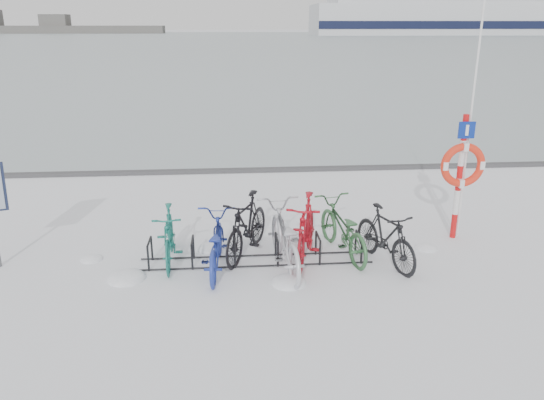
# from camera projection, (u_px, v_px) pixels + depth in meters

# --- Properties ---
(ground) EXTENTS (900.00, 900.00, 0.00)m
(ground) POSITION_uv_depth(u_px,v_px,m) (256.00, 262.00, 9.19)
(ground) COLOR white
(ground) RESTS_ON ground
(ice_sheet) EXTENTS (400.00, 298.00, 0.02)m
(ice_sheet) POSITION_uv_depth(u_px,v_px,m) (228.00, 39.00, 155.82)
(ice_sheet) COLOR #A8B7BD
(ice_sheet) RESTS_ON ground
(quay_edge) EXTENTS (400.00, 0.25, 0.10)m
(quay_edge) POSITION_uv_depth(u_px,v_px,m) (245.00, 170.00, 14.76)
(quay_edge) COLOR #3F3F42
(quay_edge) RESTS_ON ground
(bike_rack) EXTENTS (4.00, 0.48, 0.46)m
(bike_rack) POSITION_uv_depth(u_px,v_px,m) (256.00, 252.00, 9.14)
(bike_rack) COLOR black
(bike_rack) RESTS_ON ground
(lifebuoy_station) EXTENTS (0.83, 0.23, 4.33)m
(lifebuoy_station) POSITION_uv_depth(u_px,v_px,m) (462.00, 165.00, 9.74)
(lifebuoy_station) COLOR red
(lifebuoy_station) RESTS_ON ground
(cruise_ferry) EXTENTS (133.11, 25.12, 43.74)m
(cruise_ferry) POSITION_uv_depth(u_px,v_px,m) (479.00, 3.00, 209.20)
(cruise_ferry) COLOR silver
(cruise_ferry) RESTS_ON ground
(bike_0) EXTENTS (0.54, 1.68, 1.00)m
(bike_0) POSITION_uv_depth(u_px,v_px,m) (169.00, 234.00, 9.06)
(bike_0) COLOR #196E61
(bike_0) RESTS_ON ground
(bike_1) EXTENTS (0.75, 1.88, 0.97)m
(bike_1) POSITION_uv_depth(u_px,v_px,m) (215.00, 242.00, 8.78)
(bike_1) COLOR #213496
(bike_1) RESTS_ON ground
(bike_2) EXTENTS (1.23, 1.93, 1.13)m
(bike_2) POSITION_uv_depth(u_px,v_px,m) (247.00, 224.00, 9.34)
(bike_2) COLOR black
(bike_2) RESTS_ON ground
(bike_3) EXTENTS (0.95, 2.18, 1.11)m
(bike_3) POSITION_uv_depth(u_px,v_px,m) (284.00, 236.00, 8.84)
(bike_3) COLOR #B8BAC1
(bike_3) RESTS_ON ground
(bike_4) EXTENTS (1.06, 2.02, 1.17)m
(bike_4) POSITION_uv_depth(u_px,v_px,m) (306.00, 228.00, 9.10)
(bike_4) COLOR #A7101C
(bike_4) RESTS_ON ground
(bike_5) EXTENTS (1.06, 2.01, 1.00)m
(bike_5) POSITION_uv_depth(u_px,v_px,m) (342.00, 227.00, 9.39)
(bike_5) COLOR #316137
(bike_5) RESTS_ON ground
(bike_6) EXTENTS (1.01, 1.76, 1.02)m
(bike_6) POSITION_uv_depth(u_px,v_px,m) (386.00, 235.00, 9.01)
(bike_6) COLOR black
(bike_6) RESTS_ON ground
(snow_drifts) EXTENTS (6.42, 2.00, 0.22)m
(snow_drifts) POSITION_uv_depth(u_px,v_px,m) (217.00, 269.00, 8.92)
(snow_drifts) COLOR white
(snow_drifts) RESTS_ON ground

